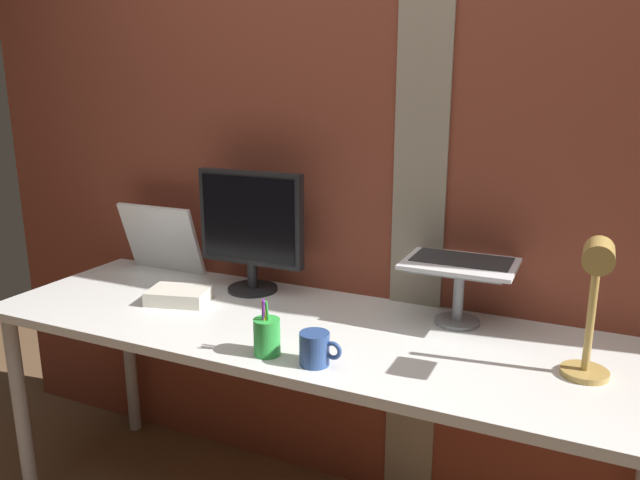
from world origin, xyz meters
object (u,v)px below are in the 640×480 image
(pen_cup, at_px, (267,336))
(coffee_mug, at_px, (315,349))
(laptop, at_px, (466,241))
(desk_lamp, at_px, (594,295))
(monitor, at_px, (251,224))
(whiteboard_panel, at_px, (161,239))

(pen_cup, bearing_deg, coffee_mug, 0.08)
(laptop, height_order, desk_lamp, laptop)
(laptop, distance_m, desk_lamp, 0.51)
(monitor, relative_size, whiteboard_panel, 1.27)
(pen_cup, bearing_deg, desk_lamp, 12.75)
(desk_lamp, xyz_separation_m, coffee_mug, (-0.65, -0.18, -0.19))
(laptop, bearing_deg, monitor, -174.13)
(whiteboard_panel, relative_size, pen_cup, 2.06)
(pen_cup, relative_size, coffee_mug, 1.40)
(laptop, bearing_deg, pen_cup, -129.09)
(desk_lamp, bearing_deg, monitor, 166.61)
(monitor, distance_m, laptop, 0.75)
(coffee_mug, bearing_deg, monitor, 136.15)
(monitor, relative_size, pen_cup, 2.61)
(desk_lamp, height_order, coffee_mug, desk_lamp)
(laptop, bearing_deg, coffee_mug, -117.97)
(laptop, distance_m, whiteboard_panel, 1.19)
(desk_lamp, height_order, pen_cup, desk_lamp)
(whiteboard_panel, relative_size, coffee_mug, 2.88)
(monitor, relative_size, desk_lamp, 1.15)
(whiteboard_panel, distance_m, desk_lamp, 1.59)
(laptop, height_order, pen_cup, laptop)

